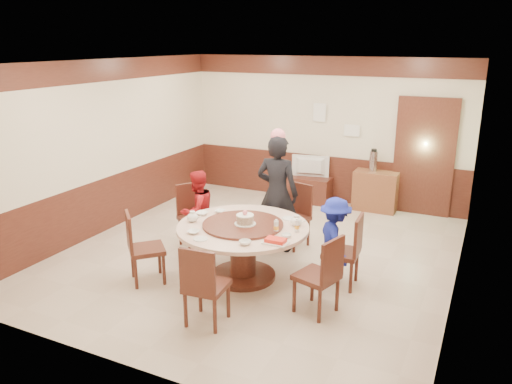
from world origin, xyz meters
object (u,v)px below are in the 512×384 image
at_px(person_blue, 335,240).
at_px(thermos, 373,161).
at_px(person_red, 197,211).
at_px(birthday_cake, 245,219).
at_px(shrimp_platter, 276,241).
at_px(banquet_table, 243,241).
at_px(tv_stand, 309,189).
at_px(person_standing, 277,193).
at_px(side_cabinet, 375,191).
at_px(television, 310,167).

height_order(person_blue, thermos, person_blue).
bearing_deg(person_red, birthday_cake, 78.28).
height_order(birthday_cake, shrimp_platter, birthday_cake).
xyz_separation_m(banquet_table, thermos, (0.89, 3.57, 0.41)).
distance_m(person_red, tv_stand, 3.09).
bearing_deg(person_standing, side_cabinet, -112.98).
relative_size(person_blue, side_cabinet, 1.43).
height_order(person_blue, tv_stand, person_blue).
bearing_deg(banquet_table, birthday_cake, -18.23).
xyz_separation_m(banquet_table, birthday_cake, (0.04, -0.01, 0.31)).
distance_m(person_blue, shrimp_platter, 0.99).
bearing_deg(thermos, shrimp_platter, -93.76).
height_order(banquet_table, shrimp_platter, shrimp_platter).
bearing_deg(shrimp_platter, banquet_table, 149.62).
xyz_separation_m(person_blue, television, (-1.45, 3.08, 0.14)).
bearing_deg(tv_stand, banquet_table, -84.60).
relative_size(person_standing, shrimp_platter, 5.92).
bearing_deg(person_blue, shrimp_platter, 113.89).
relative_size(banquet_table, television, 2.38).
bearing_deg(thermos, person_red, -122.85).
xyz_separation_m(person_red, birthday_cake, (1.10, -0.57, 0.23)).
distance_m(tv_stand, television, 0.46).
bearing_deg(birthday_cake, television, 96.01).
xyz_separation_m(person_red, shrimp_platter, (1.68, -0.93, 0.16)).
height_order(birthday_cake, thermos, thermos).
distance_m(person_standing, person_red, 1.23).
relative_size(banquet_table, tv_stand, 2.05).
bearing_deg(person_red, person_standing, 132.60).
bearing_deg(television, birthday_cake, 85.62).
height_order(side_cabinet, thermos, thermos).
distance_m(shrimp_platter, thermos, 3.95).
bearing_deg(tv_stand, person_red, -103.61).
height_order(person_standing, thermos, person_standing).
distance_m(person_red, side_cabinet, 3.63).
height_order(person_standing, person_red, person_standing).
xyz_separation_m(shrimp_platter, side_cabinet, (0.34, 3.94, -0.40)).
bearing_deg(shrimp_platter, person_red, 151.11).
height_order(birthday_cake, side_cabinet, birthday_cake).
height_order(television, side_cabinet, television).
height_order(person_blue, birthday_cake, person_blue).
xyz_separation_m(shrimp_platter, thermos, (0.26, 3.94, 0.16)).
relative_size(person_standing, television, 2.42).
bearing_deg(person_standing, thermos, -111.38).
xyz_separation_m(banquet_table, person_standing, (0.02, 1.10, 0.35)).
bearing_deg(tv_stand, person_blue, -64.75).
distance_m(person_standing, person_blue, 1.31).
xyz_separation_m(birthday_cake, side_cabinet, (0.93, 3.58, -0.47)).
height_order(person_standing, shrimp_platter, person_standing).
distance_m(birthday_cake, television, 3.58).
distance_m(shrimp_platter, tv_stand, 4.06).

